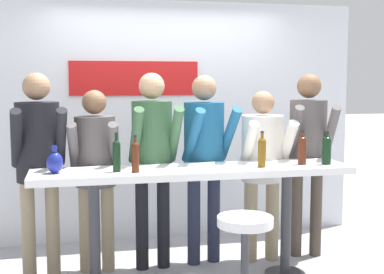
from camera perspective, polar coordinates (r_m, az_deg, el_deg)
back_wall at (r=5.84m, az=-2.97°, el=1.77°), size 4.28×0.12×2.57m
tasting_table at (r=4.50m, az=0.24°, el=-5.17°), size 2.68×0.55×1.00m
bar_stool at (r=4.02m, az=5.66°, el=-11.83°), size 0.43×0.43×0.74m
person_far_left at (r=4.78m, az=-16.07°, el=-1.56°), size 0.48×0.60×1.79m
person_left at (r=4.83m, az=-10.27°, el=-2.51°), size 0.47×0.56×1.64m
person_center_left at (r=4.83m, az=-4.25°, el=-1.21°), size 0.45×0.57×1.79m
person_center at (r=4.97m, az=1.34°, el=-1.18°), size 0.51×0.61×1.77m
person_center_right at (r=5.08m, az=7.54°, el=-2.24°), size 0.47×0.54×1.63m
person_right at (r=5.29m, az=12.28°, el=-0.71°), size 0.49×0.60×1.79m
wine_bottle_0 at (r=4.31m, az=-8.05°, el=-1.83°), size 0.06×0.06×0.32m
wine_bottle_1 at (r=4.73m, az=11.68°, el=-1.25°), size 0.07×0.07×0.30m
wine_bottle_2 at (r=4.52m, az=7.47°, el=-1.47°), size 0.07×0.07×0.31m
wine_bottle_3 at (r=4.79m, az=14.17°, el=-1.23°), size 0.08×0.08×0.29m
wine_bottle_4 at (r=4.26m, az=-6.06°, el=-1.99°), size 0.06×0.06×0.30m
decorative_vase at (r=4.34m, az=-14.43°, el=-2.61°), size 0.13×0.13×0.22m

